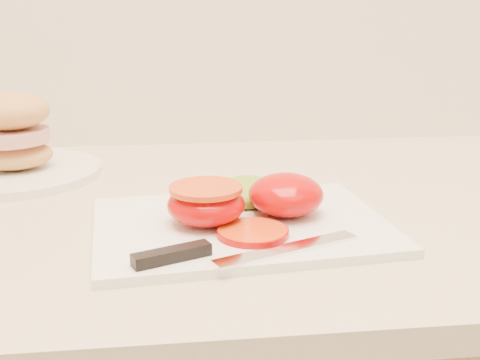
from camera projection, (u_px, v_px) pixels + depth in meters
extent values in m
cube|color=white|center=(241.00, 226.00, 0.67)|extent=(0.34, 0.26, 0.01)
ellipsoid|color=#C00100|center=(286.00, 195.00, 0.68)|extent=(0.09, 0.09, 0.05)
ellipsoid|color=#C00100|center=(206.00, 205.00, 0.65)|extent=(0.09, 0.09, 0.04)
cylinder|color=red|center=(206.00, 189.00, 0.65)|extent=(0.08, 0.08, 0.01)
cylinder|color=#DB430D|center=(253.00, 232.00, 0.62)|extent=(0.07, 0.07, 0.01)
ellipsoid|color=#82B630|center=(250.00, 191.00, 0.73)|extent=(0.12, 0.12, 0.02)
cube|color=silver|center=(287.00, 249.00, 0.59)|extent=(0.15, 0.08, 0.00)
cube|color=black|center=(172.00, 255.00, 0.56)|extent=(0.08, 0.04, 0.01)
cylinder|color=white|center=(15.00, 172.00, 0.87)|extent=(0.25, 0.25, 0.01)
ellipsoid|color=tan|center=(13.00, 155.00, 0.86)|extent=(0.11, 0.10, 0.04)
cylinder|color=#D8938C|center=(11.00, 136.00, 0.85)|extent=(0.11, 0.11, 0.02)
ellipsoid|color=tan|center=(8.00, 111.00, 0.84)|extent=(0.11, 0.10, 0.05)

